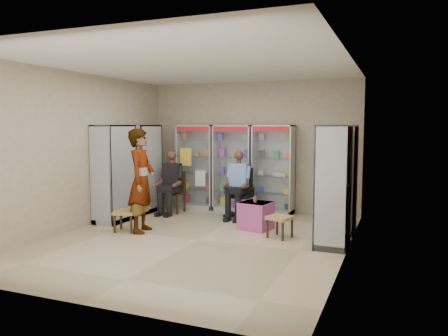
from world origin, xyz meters
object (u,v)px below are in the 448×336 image
at_px(cabinet_back_left, 197,167).
at_px(woven_stool_b, 126,221).
at_px(cabinet_back_right, 273,170).
at_px(office_chair, 240,193).
at_px(seated_shopkeeper, 239,186).
at_px(cabinet_left_far, 143,169).
at_px(cabinet_right_far, 342,178).
at_px(wooden_chair, 174,192).
at_px(pink_trunk, 256,216).
at_px(cabinet_right_near, 333,186).
at_px(cabinet_left_near, 114,174).
at_px(standing_man, 141,181).
at_px(woven_stool_a, 280,227).
at_px(cabinet_back_mid, 234,168).

bearing_deg(cabinet_back_left, woven_stool_b, -94.56).
distance_m(cabinet_back_right, office_chair, 0.99).
xyz_separation_m(seated_shopkeeper, woven_stool_b, (-1.56, -1.95, -0.49)).
bearing_deg(seated_shopkeeper, cabinet_left_far, -174.32).
relative_size(cabinet_right_far, wooden_chair, 2.13).
height_order(cabinet_back_right, pink_trunk, cabinet_back_right).
xyz_separation_m(cabinet_right_far, wooden_chair, (-3.78, 0.40, -0.53)).
height_order(cabinet_back_right, cabinet_right_near, same).
xyz_separation_m(cabinet_right_far, cabinet_left_near, (-4.46, -0.90, 0.00)).
distance_m(cabinet_back_right, cabinet_left_near, 3.48).
relative_size(cabinet_back_right, cabinet_right_far, 1.00).
height_order(cabinet_left_far, woven_stool_b, cabinet_left_far).
height_order(pink_trunk, woven_stool_b, pink_trunk).
height_order(cabinet_right_near, woven_stool_b, cabinet_right_near).
height_order(cabinet_right_near, wooden_chair, cabinet_right_near).
bearing_deg(wooden_chair, cabinet_back_right, 18.75).
relative_size(cabinet_back_right, office_chair, 1.86).
xyz_separation_m(seated_shopkeeper, standing_man, (-1.27, -1.85, 0.28)).
xyz_separation_m(cabinet_back_right, seated_shopkeeper, (-0.56, -0.73, -0.31)).
relative_size(cabinet_right_far, woven_stool_a, 5.11).
bearing_deg(woven_stool_b, cabinet_right_far, 22.53).
distance_m(cabinet_back_mid, pink_trunk, 2.05).
bearing_deg(woven_stool_a, cabinet_right_far, 44.71).
distance_m(cabinet_left_near, woven_stool_b, 1.26).
relative_size(cabinet_right_near, office_chair, 1.86).
xyz_separation_m(cabinet_left_near, seated_shopkeeper, (2.27, 1.30, -0.31)).
bearing_deg(cabinet_back_left, cabinet_back_right, 0.00).
distance_m(cabinet_right_near, woven_stool_b, 3.86).
bearing_deg(office_chair, cabinet_right_far, -10.97).
bearing_deg(woven_stool_a, cabinet_back_mid, 128.59).
bearing_deg(woven_stool_a, cabinet_back_right, 108.59).
height_order(cabinet_right_far, cabinet_left_near, same).
distance_m(cabinet_back_mid, standing_man, 2.73).
height_order(cabinet_left_near, pink_trunk, cabinet_left_near).
xyz_separation_m(pink_trunk, standing_man, (-1.92, -0.98, 0.70)).
xyz_separation_m(cabinet_back_mid, woven_stool_a, (1.64, -2.06, -0.80)).
xyz_separation_m(pink_trunk, woven_stool_b, (-2.21, -1.08, -0.06)).
bearing_deg(standing_man, cabinet_right_far, -78.42).
height_order(seated_shopkeeper, woven_stool_b, seated_shopkeeper).
distance_m(cabinet_back_left, pink_trunk, 2.67).
relative_size(wooden_chair, office_chair, 0.87).
relative_size(cabinet_right_near, pink_trunk, 3.66).
distance_m(cabinet_back_right, wooden_chair, 2.33).
bearing_deg(pink_trunk, cabinet_back_mid, 123.30).
bearing_deg(wooden_chair, cabinet_left_near, -117.61).
bearing_deg(woven_stool_b, pink_trunk, 26.08).
bearing_deg(cabinet_right_near, cabinet_back_right, 36.16).
bearing_deg(cabinet_right_far, cabinet_back_mid, 66.35).
height_order(cabinet_back_left, wooden_chair, cabinet_back_left).
bearing_deg(office_chair, cabinet_right_near, -34.67).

